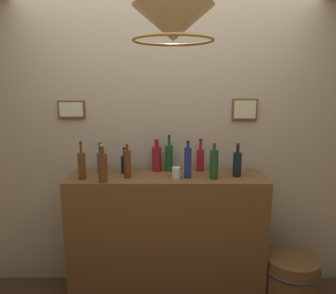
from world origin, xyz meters
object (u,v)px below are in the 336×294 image
(liquor_bottle_amaro, at_px, (202,159))
(liquor_bottle_whiskey, at_px, (189,162))
(liquor_bottle_rum, at_px, (104,167))
(liquor_bottle_scotch, at_px, (158,158))
(glass_tumbler_rocks, at_px, (178,173))
(pendant_lamp, at_px, (175,25))
(liquor_bottle_port, at_px, (127,163))
(liquor_bottle_rye, at_px, (239,164))
(liquor_bottle_vermouth, at_px, (102,162))
(wooden_barrel, at_px, (291,282))
(liquor_bottle_tequila, at_px, (170,157))
(liquor_bottle_brandy, at_px, (83,165))
(liquor_bottle_gin, at_px, (215,164))
(liquor_bottle_bourbon, at_px, (129,163))

(liquor_bottle_amaro, height_order, liquor_bottle_whiskey, liquor_bottle_whiskey)
(liquor_bottle_rum, bearing_deg, liquor_bottle_scotch, 38.14)
(glass_tumbler_rocks, relative_size, pendant_lamp, 0.17)
(liquor_bottle_port, bearing_deg, liquor_bottle_rye, -6.45)
(liquor_bottle_vermouth, distance_m, wooden_barrel, 1.85)
(liquor_bottle_tequila, relative_size, wooden_barrel, 0.68)
(liquor_bottle_brandy, relative_size, liquor_bottle_rum, 1.03)
(liquor_bottle_tequila, height_order, liquor_bottle_rum, liquor_bottle_tequila)
(liquor_bottle_amaro, relative_size, liquor_bottle_tequila, 0.89)
(liquor_bottle_gin, xyz_separation_m, liquor_bottle_rum, (-0.85, -0.09, -0.00))
(liquor_bottle_whiskey, height_order, liquor_bottle_bourbon, liquor_bottle_whiskey)
(glass_tumbler_rocks, bearing_deg, liquor_bottle_bourbon, 177.68)
(liquor_bottle_rum, bearing_deg, liquor_bottle_vermouth, 106.22)
(liquor_bottle_bourbon, height_order, glass_tumbler_rocks, liquor_bottle_bourbon)
(liquor_bottle_scotch, height_order, glass_tumbler_rocks, liquor_bottle_scotch)
(liquor_bottle_whiskey, xyz_separation_m, liquor_bottle_scotch, (-0.25, 0.20, -0.01))
(liquor_bottle_vermouth, height_order, wooden_barrel, liquor_bottle_vermouth)
(liquor_bottle_gin, height_order, liquor_bottle_whiskey, liquor_bottle_whiskey)
(liquor_bottle_port, bearing_deg, wooden_barrel, -9.50)
(liquor_bottle_tequila, bearing_deg, pendant_lamp, -88.74)
(liquor_bottle_rye, bearing_deg, liquor_bottle_gin, -163.39)
(liquor_bottle_rye, height_order, pendant_lamp, pendant_lamp)
(liquor_bottle_rye, relative_size, liquor_bottle_rum, 0.95)
(liquor_bottle_gin, relative_size, liquor_bottle_scotch, 1.04)
(liquor_bottle_gin, xyz_separation_m, liquor_bottle_scotch, (-0.46, 0.22, -0.01))
(liquor_bottle_bourbon, bearing_deg, liquor_bottle_port, 104.74)
(liquor_bottle_tequila, distance_m, glass_tumbler_rocks, 0.24)
(liquor_bottle_gin, relative_size, liquor_bottle_bourbon, 1.00)
(liquor_bottle_rum, distance_m, liquor_bottle_bourbon, 0.20)
(liquor_bottle_whiskey, bearing_deg, liquor_bottle_bourbon, -179.89)
(liquor_bottle_rum, bearing_deg, liquor_bottle_bourbon, 32.66)
(liquor_bottle_rye, xyz_separation_m, glass_tumbler_rocks, (-0.49, -0.06, -0.06))
(liquor_bottle_brandy, distance_m, liquor_bottle_whiskey, 0.83)
(liquor_bottle_rum, bearing_deg, liquor_bottle_rye, 8.16)
(liquor_bottle_rum, relative_size, pendant_lamp, 0.54)
(liquor_bottle_scotch, relative_size, liquor_bottle_bourbon, 0.96)
(liquor_bottle_rye, distance_m, wooden_barrel, 1.08)
(liquor_bottle_whiskey, bearing_deg, liquor_bottle_tequila, 126.11)
(liquor_bottle_rye, distance_m, liquor_bottle_scotch, 0.67)
(liquor_bottle_rye, height_order, liquor_bottle_rum, liquor_bottle_rum)
(liquor_bottle_amaro, distance_m, liquor_bottle_bourbon, 0.63)
(liquor_bottle_bourbon, bearing_deg, liquor_bottle_amaro, 19.08)
(liquor_bottle_vermouth, relative_size, pendant_lamp, 0.50)
(glass_tumbler_rocks, bearing_deg, liquor_bottle_brandy, -178.79)
(liquor_bottle_whiskey, xyz_separation_m, liquor_bottle_tequila, (-0.15, 0.20, -0.01))
(liquor_bottle_tequila, height_order, liquor_bottle_scotch, liquor_bottle_tequila)
(liquor_bottle_brandy, xyz_separation_m, liquor_bottle_scotch, (0.58, 0.23, 0.00))
(liquor_bottle_vermouth, relative_size, liquor_bottle_whiskey, 0.88)
(liquor_bottle_brandy, distance_m, wooden_barrel, 1.94)
(liquor_bottle_tequila, distance_m, liquor_bottle_port, 0.37)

